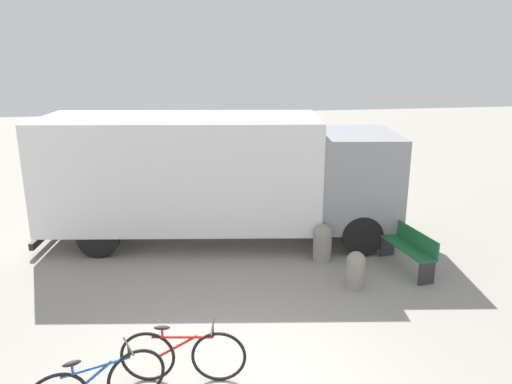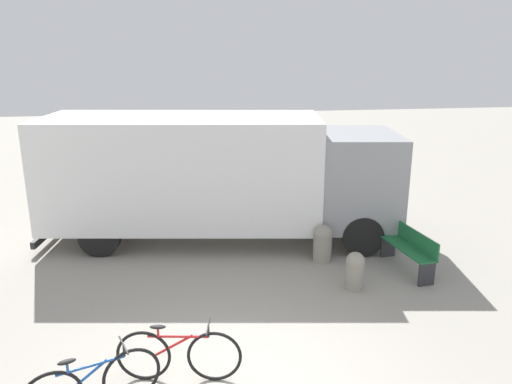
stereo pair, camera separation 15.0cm
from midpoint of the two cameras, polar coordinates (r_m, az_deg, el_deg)
delivery_truck at (r=11.71m, az=-5.06°, el=2.26°), size 8.48×3.63×2.94m
park_bench at (r=10.80m, az=16.74°, el=-6.07°), size 0.57×1.59×0.85m
bicycle_middle at (r=7.24m, az=-8.97°, el=-17.96°), size 1.71×0.46×0.85m
bollard_near_bench at (r=9.76m, az=10.88°, el=-8.61°), size 0.36×0.36×0.75m
bollard_far_bench at (r=10.84m, az=7.21°, el=-5.62°), size 0.42×0.42×0.82m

